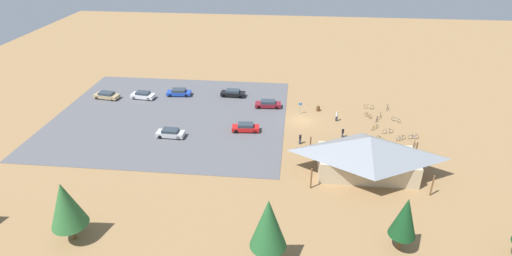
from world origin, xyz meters
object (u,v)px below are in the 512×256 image
bicycle_silver_lone_west (388,131)px  bicycle_blue_trailside (401,138)px  bicycle_yellow_mid_cluster (369,107)px  lot_sign (300,107)px  pine_mideast (405,217)px  car_white_by_curb (143,95)px  car_silver_back_corner (171,133)px  bicycle_red_by_bin (368,115)px  trash_bin (318,109)px  car_blue_second_row (179,92)px  pine_center (65,204)px  car_black_inner_stall (233,93)px  bicycle_yellow_edge_south (375,127)px  visitor_crossing_yard (300,138)px  visitor_by_pavilion (337,116)px  bicycle_orange_yard_right (414,144)px  pine_east (268,224)px  car_maroon_aisle_side (268,104)px  bicycle_white_front_row (396,120)px  car_tan_end_stall (107,95)px  visitor_near_lot (343,132)px  bicycle_teal_yard_left (380,115)px  bike_pavilion (368,153)px  bicycle_purple_yard_center (377,119)px  bicycle_blue_edge_north (413,137)px  car_red_front_row (246,127)px  bicycle_green_back_row (380,139)px

bicycle_silver_lone_west → bicycle_blue_trailside: bearing=127.6°
bicycle_yellow_mid_cluster → lot_sign: bearing=15.3°
pine_mideast → car_white_by_curb: 53.23m
car_silver_back_corner → bicycle_red_by_bin: bearing=-162.1°
trash_bin → car_blue_second_row: car_blue_second_row is taller
pine_center → car_black_inner_stall: pine_center is taller
bicycle_yellow_edge_south → lot_sign: bearing=-20.4°
visitor_crossing_yard → car_blue_second_row: bearing=-34.7°
trash_bin → visitor_by_pavilion: (-2.96, 3.69, 0.50)m
pine_mideast → car_silver_back_corner: size_ratio=1.49×
bicycle_orange_yard_right → car_blue_second_row: 43.14m
trash_bin → pine_east: size_ratio=0.11×
car_maroon_aisle_side → pine_mideast: bearing=116.0°
bicycle_white_front_row → car_maroon_aisle_side: car_maroon_aisle_side is taller
pine_center → visitor_by_pavilion: size_ratio=4.01×
bicycle_orange_yard_right → car_blue_second_row: (40.45, -14.99, 0.34)m
car_tan_end_stall → visitor_near_lot: 44.38m
bicycle_teal_yard_left → car_maroon_aisle_side: car_maroon_aisle_side is taller
car_silver_back_corner → visitor_crossing_yard: visitor_crossing_yard is taller
pine_east → car_black_inner_stall: bearing=-76.5°
bike_pavilion → visitor_near_lot: bearing=-77.2°
car_maroon_aisle_side → bicycle_red_by_bin: bearing=172.8°
bicycle_orange_yard_right → bicycle_yellow_mid_cluster: 13.62m
bicycle_white_front_row → visitor_by_pavilion: 10.02m
bicycle_teal_yard_left → bicycle_yellow_mid_cluster: bicycle_yellow_mid_cluster is taller
bicycle_purple_yard_center → bicycle_blue_trailside: (-2.66, 6.24, 0.04)m
bicycle_white_front_row → bicycle_yellow_mid_cluster: 6.11m
bicycle_white_front_row → bicycle_orange_yard_right: size_ratio=0.86×
bicycle_blue_edge_north → car_maroon_aisle_side: car_maroon_aisle_side is taller
car_silver_back_corner → visitor_by_pavilion: bearing=-162.4°
car_white_by_curb → car_black_inner_stall: 16.98m
trash_bin → bicycle_yellow_edge_south: size_ratio=0.71×
pine_east → car_red_front_row: bearing=-78.3°
bicycle_white_front_row → car_white_by_curb: size_ratio=0.30×
pine_east → bicycle_green_back_row: size_ratio=4.96×
bicycle_red_by_bin → car_white_by_curb: bearing=-5.2°
pine_east → bicycle_blue_trailside: bearing=-124.5°
car_white_by_curb → car_silver_back_corner: bearing=124.1°
pine_center → bicycle_white_front_row: size_ratio=5.36×
pine_east → car_blue_second_row: pine_east is taller
bicycle_yellow_edge_south → car_tan_end_stall: bearing=-8.6°
bicycle_green_back_row → bicycle_yellow_edge_south: bearing=-87.1°
pine_center → lot_sign: bearing=-125.7°
bicycle_white_front_row → bicycle_green_back_row: (3.76, 7.03, 0.02)m
car_black_inner_stall → trash_bin: bearing=163.7°
bicycle_white_front_row → bicycle_green_back_row: 7.97m
pine_east → bicycle_green_back_row: 30.90m
bicycle_yellow_edge_south → car_red_front_row: (20.82, 2.89, 0.38)m
car_black_inner_stall → visitor_by_pavilion: bearing=156.2°
visitor_near_lot → car_blue_second_row: bearing=-24.2°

